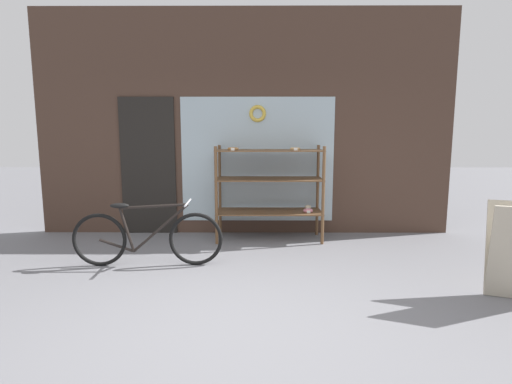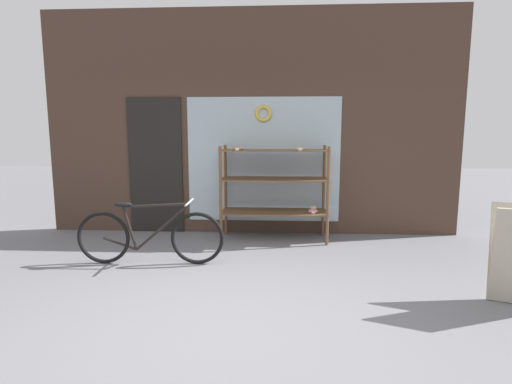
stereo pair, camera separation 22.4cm
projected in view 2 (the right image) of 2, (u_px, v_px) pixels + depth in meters
ground_plane at (227, 318)px, 3.40m from camera, size 30.00×30.00×0.00m
storefront_facade at (248, 126)px, 6.11m from camera, size 6.35×0.13×3.40m
display_case at (275, 183)px, 5.79m from camera, size 1.54×0.58×1.38m
bicycle at (150, 236)px, 4.76m from camera, size 1.76×0.46×0.77m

